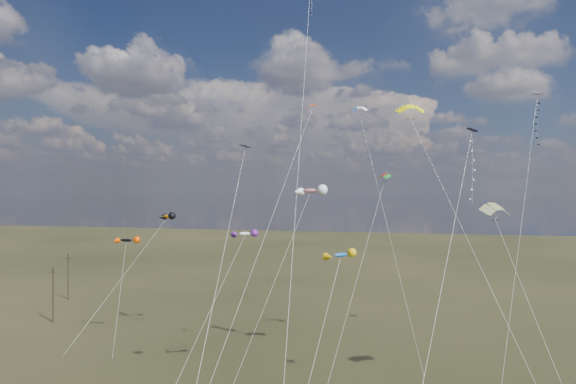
% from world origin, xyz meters
% --- Properties ---
extents(utility_pole_near, '(1.40, 0.20, 8.00)m').
position_xyz_m(utility_pole_near, '(-38.00, 30.00, 4.09)').
color(utility_pole_near, black).
rests_on(utility_pole_near, ground).
extents(utility_pole_far, '(1.40, 0.20, 8.00)m').
position_xyz_m(utility_pole_far, '(-46.00, 44.00, 4.09)').
color(utility_pole_far, black).
rests_on(utility_pole_far, ground).
extents(diamond_black_high, '(7.46, 17.64, 30.22)m').
position_xyz_m(diamond_black_high, '(26.01, 28.06, 25.72)').
color(diamond_black_high, black).
rests_on(diamond_black_high, ground).
extents(diamond_navy_tall, '(3.88, 28.03, 41.64)m').
position_xyz_m(diamond_navy_tall, '(3.21, 13.64, 35.72)').
color(diamond_navy_tall, '#0C0847').
rests_on(diamond_navy_tall, ground).
extents(diamond_black_mid, '(2.59, 20.54, 23.22)m').
position_xyz_m(diamond_black_mid, '(-1.02, 3.00, 16.39)').
color(diamond_black_mid, black).
rests_on(diamond_black_mid, ground).
extents(diamond_navy_right, '(6.61, 19.57, 24.22)m').
position_xyz_m(diamond_navy_right, '(17.02, 8.57, 20.10)').
color(diamond_navy_right, '#0F114F').
rests_on(diamond_navy_right, ground).
extents(diamond_orange_center, '(6.65, 17.95, 27.90)m').
position_xyz_m(diamond_orange_center, '(0.79, 10.85, 18.24)').
color(diamond_orange_center, '#D73500').
rests_on(diamond_orange_center, ground).
extents(parafoil_yellow, '(12.57, 15.45, 28.01)m').
position_xyz_m(parafoil_yellow, '(12.51, 17.27, 27.23)').
color(parafoil_yellow, '#F2F604').
rests_on(parafoil_yellow, ground).
extents(parafoil_blue_white, '(9.67, 20.32, 31.52)m').
position_xyz_m(parafoil_blue_white, '(5.40, 39.42, 30.70)').
color(parafoil_blue_white, blue).
rests_on(parafoil_blue_white, ground).
extents(parafoil_striped, '(6.18, 15.51, 18.48)m').
position_xyz_m(parafoil_striped, '(19.99, 15.56, 17.68)').
color(parafoil_striped, '#FCB807').
rests_on(parafoil_striped, ground).
extents(parafoil_tricolor, '(5.64, 17.36, 21.52)m').
position_xyz_m(parafoil_tricolor, '(9.32, 28.19, 20.85)').
color(parafoil_tricolor, gold).
rests_on(parafoil_tricolor, ground).
extents(novelty_black_orange, '(4.47, 8.13, 13.26)m').
position_xyz_m(novelty_black_orange, '(-23.02, 24.82, 12.73)').
color(novelty_black_orange, black).
rests_on(novelty_black_orange, ground).
extents(novelty_orange_black, '(8.44, 13.25, 16.24)m').
position_xyz_m(novelty_orange_black, '(-19.52, 29.00, 15.58)').
color(novelty_orange_black, '#D26A00').
rests_on(novelty_orange_black, ground).
extents(novelty_white_purple, '(6.16, 8.33, 15.29)m').
position_xyz_m(novelty_white_purple, '(-3.55, 14.27, 14.79)').
color(novelty_white_purple, silver).
rests_on(novelty_white_purple, ground).
extents(novelty_redwhite_stripe, '(7.39, 12.71, 19.78)m').
position_xyz_m(novelty_redwhite_stripe, '(1.35, 22.81, 19.07)').
color(novelty_redwhite_stripe, red).
rests_on(novelty_redwhite_stripe, ground).
extents(novelty_blue_yellow, '(3.90, 9.40, 14.78)m').
position_xyz_m(novelty_blue_yellow, '(7.43, 3.95, 14.28)').
color(novelty_blue_yellow, '#1357B3').
rests_on(novelty_blue_yellow, ground).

